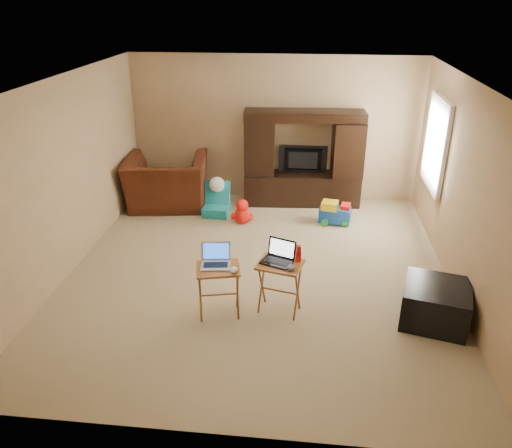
# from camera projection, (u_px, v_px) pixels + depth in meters

# --- Properties ---
(floor) EXTENTS (5.50, 5.50, 0.00)m
(floor) POSITION_uv_depth(u_px,v_px,m) (258.00, 271.00, 6.73)
(floor) COLOR #CBB98C
(floor) RESTS_ON ground
(ceiling) EXTENTS (5.50, 5.50, 0.00)m
(ceiling) POSITION_uv_depth(u_px,v_px,m) (258.00, 82.00, 5.67)
(ceiling) COLOR silver
(ceiling) RESTS_ON ground
(wall_back) EXTENTS (5.00, 0.00, 5.00)m
(wall_back) POSITION_uv_depth(u_px,v_px,m) (274.00, 129.00, 8.68)
(wall_back) COLOR tan
(wall_back) RESTS_ON ground
(wall_front) EXTENTS (5.00, 0.00, 5.00)m
(wall_front) POSITION_uv_depth(u_px,v_px,m) (219.00, 314.00, 3.73)
(wall_front) COLOR tan
(wall_front) RESTS_ON ground
(wall_left) EXTENTS (0.00, 5.50, 5.50)m
(wall_left) POSITION_uv_depth(u_px,v_px,m) (66.00, 177.00, 6.45)
(wall_left) COLOR tan
(wall_left) RESTS_ON ground
(wall_right) EXTENTS (0.00, 5.50, 5.50)m
(wall_right) POSITION_uv_depth(u_px,v_px,m) (465.00, 193.00, 5.96)
(wall_right) COLOR tan
(wall_right) RESTS_ON ground
(window_pane) EXTENTS (0.00, 1.20, 1.20)m
(window_pane) POSITION_uv_depth(u_px,v_px,m) (437.00, 144.00, 7.29)
(window_pane) COLOR white
(window_pane) RESTS_ON ground
(window_frame) EXTENTS (0.06, 1.14, 1.34)m
(window_frame) POSITION_uv_depth(u_px,v_px,m) (436.00, 144.00, 7.29)
(window_frame) COLOR white
(window_frame) RESTS_ON ground
(entertainment_center) EXTENTS (2.04, 0.64, 1.64)m
(entertainment_center) POSITION_uv_depth(u_px,v_px,m) (303.00, 159.00, 8.55)
(entertainment_center) COLOR black
(entertainment_center) RESTS_ON floor
(television) EXTENTS (0.83, 0.12, 0.48)m
(television) POSITION_uv_depth(u_px,v_px,m) (303.00, 160.00, 8.58)
(television) COLOR black
(television) RESTS_ON entertainment_center
(recliner) EXTENTS (1.51, 1.37, 0.88)m
(recliner) POSITION_uv_depth(u_px,v_px,m) (167.00, 182.00, 8.58)
(recliner) COLOR #4A210F
(recliner) RESTS_ON floor
(child_rocker) EXTENTS (0.43, 0.49, 0.56)m
(child_rocker) POSITION_uv_depth(u_px,v_px,m) (216.00, 200.00, 8.31)
(child_rocker) COLOR teal
(child_rocker) RESTS_ON floor
(plush_toy) EXTENTS (0.38, 0.32, 0.42)m
(plush_toy) POSITION_uv_depth(u_px,v_px,m) (242.00, 211.00, 8.04)
(plush_toy) COLOR red
(plush_toy) RESTS_ON floor
(push_toy) EXTENTS (0.56, 0.44, 0.38)m
(push_toy) POSITION_uv_depth(u_px,v_px,m) (335.00, 212.00, 8.06)
(push_toy) COLOR #164FB5
(push_toy) RESTS_ON floor
(ottoman) EXTENTS (0.86, 0.86, 0.46)m
(ottoman) POSITION_uv_depth(u_px,v_px,m) (435.00, 304.00, 5.63)
(ottoman) COLOR black
(ottoman) RESTS_ON floor
(tray_table_left) EXTENTS (0.56, 0.49, 0.63)m
(tray_table_left) POSITION_uv_depth(u_px,v_px,m) (219.00, 292.00, 5.71)
(tray_table_left) COLOR #AA6629
(tray_table_left) RESTS_ON floor
(tray_table_right) EXTENTS (0.57, 0.50, 0.64)m
(tray_table_right) POSITION_uv_depth(u_px,v_px,m) (280.00, 288.00, 5.77)
(tray_table_right) COLOR #945C24
(tray_table_right) RESTS_ON floor
(laptop_left) EXTENTS (0.36, 0.31, 0.24)m
(laptop_left) POSITION_uv_depth(u_px,v_px,m) (215.00, 257.00, 5.55)
(laptop_left) COLOR #BBBBC0
(laptop_left) RESTS_ON tray_table_left
(laptop_right) EXTENTS (0.41, 0.38, 0.24)m
(laptop_right) POSITION_uv_depth(u_px,v_px,m) (277.00, 253.00, 5.60)
(laptop_right) COLOR black
(laptop_right) RESTS_ON tray_table_right
(mouse_left) EXTENTS (0.09, 0.13, 0.05)m
(mouse_left) POSITION_uv_depth(u_px,v_px,m) (234.00, 270.00, 5.48)
(mouse_left) COLOR silver
(mouse_left) RESTS_ON tray_table_left
(mouse_right) EXTENTS (0.12, 0.15, 0.05)m
(mouse_right) POSITION_uv_depth(u_px,v_px,m) (291.00, 268.00, 5.50)
(mouse_right) COLOR #45454B
(mouse_right) RESTS_ON tray_table_right
(water_bottle) EXTENTS (0.06, 0.06, 0.20)m
(water_bottle) POSITION_uv_depth(u_px,v_px,m) (298.00, 254.00, 5.64)
(water_bottle) COLOR red
(water_bottle) RESTS_ON tray_table_right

